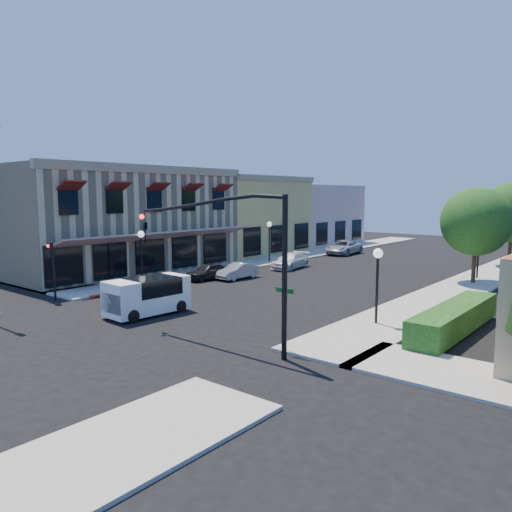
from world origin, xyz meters
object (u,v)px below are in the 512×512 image
Objects in this scene: street_tree_a at (476,222)px; street_tree_b at (512,212)px; lamppost_right_far at (479,241)px; lamppost_left_near at (141,243)px; lamppost_left_far at (269,231)px; parked_car_a at (209,271)px; signal_mast_arm at (239,245)px; secondary_signal at (52,260)px; lamppost_right_near at (378,267)px; white_van at (147,294)px; parked_car_b at (238,271)px; parked_car_d at (344,247)px; parked_car_c at (290,261)px; street_name_sign at (285,309)px.

street_tree_a is 0.92× the size of street_tree_b.
lamppost_left_near is at bearing -136.74° from lamppost_right_far.
parked_car_a is at bearing -77.05° from lamppost_left_far.
secondary_signal is at bearing -179.63° from signal_mast_arm.
street_tree_a is at bearing 81.83° from signal_mast_arm.
lamppost_right_near is at bearing -39.47° from lamppost_left_far.
white_van is (-7.18, 1.17, -3.02)m from signal_mast_arm.
lamppost_left_near is at bearing 94.34° from secondary_signal.
street_tree_b is 2.07× the size of parked_car_b.
parked_car_d is (2.30, 23.25, -2.05)m from lamppost_left_near.
lamppost_right_near is 0.84× the size of parked_car_c.
street_name_sign is 0.73× the size of parked_car_a.
street_name_sign is 17.05m from lamppost_left_near.
parked_car_a is 1.01× the size of parked_car_b.
parked_car_b is 0.80× the size of parked_car_c.
parked_car_b is (3.70, -8.46, -2.18)m from lamppost_left_far.
lamppost_right_far is (1.00, 21.80, 1.04)m from street_name_sign.
lamppost_left_near is (-17.30, -24.00, -1.81)m from street_tree_b.
street_tree_a reaches higher than signal_mast_arm.
lamppost_left_far is at bearing 91.39° from secondary_signal.
parked_car_c is at bearing 137.94° from lamppost_right_near.
parked_car_b is at bearing 137.32° from street_name_sign.
lamppost_left_near reaches higher than parked_car_a.
lamppost_left_far is (0.00, 14.00, 0.00)m from lamppost_left_near.
parked_car_b is at bearing -141.82° from lamppost_right_far.
signal_mast_arm is at bearing -46.15° from parked_car_b.
parked_car_a is 0.81× the size of parked_car_c.
lamppost_left_near reaches higher than parked_car_c.
parked_car_b is (-12.30, 11.34, -1.14)m from street_name_sign.
lamppost_left_far is 22.02m from lamppost_right_near.
lamppost_left_near is (-17.30, -14.00, -1.46)m from street_tree_a.
white_van reaches higher than parked_car_a.
lamppost_right_near and lamppost_right_far have the same top height.
lamppost_left_far is 0.84× the size of white_van.
signal_mast_arm is at bearing -96.70° from lamppost_right_far.
street_tree_b is (0.00, 10.00, 0.35)m from street_tree_a.
street_tree_a reaches higher than parked_car_b.
parked_car_d is at bearing 153.75° from lamppost_right_far.
signal_mast_arm is 32.28m from parked_car_d.
signal_mast_arm is 2.33× the size of parked_car_a.
parked_car_a reaches higher than parked_car_b.
signal_mast_arm reaches higher than parked_car_d.
street_tree_a is at bearing 38.98° from lamppost_left_near.
signal_mast_arm is at bearing -24.37° from lamppost_left_near.
lamppost_left_near is 23.35m from lamppost_right_far.
lamppost_left_near is at bearing -90.00° from lamppost_left_far.
street_tree_b is at bearing 33.99° from parked_car_c.
street_name_sign is at bearing -68.68° from parked_car_d.
lamppost_left_far is at bearing 125.00° from signal_mast_arm.
street_tree_b reaches higher than lamppost_right_near.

